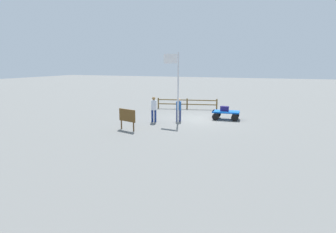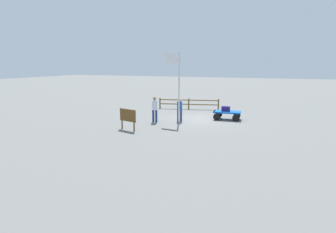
% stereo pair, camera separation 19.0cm
% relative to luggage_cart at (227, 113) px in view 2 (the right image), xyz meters
% --- Properties ---
extents(ground_plane, '(120.00, 120.00, 0.00)m').
position_rel_luggage_cart_xyz_m(ground_plane, '(1.72, 0.52, -0.43)').
color(ground_plane, slate).
extents(luggage_cart, '(1.90, 1.29, 0.59)m').
position_rel_luggage_cart_xyz_m(luggage_cart, '(0.00, 0.00, 0.00)').
color(luggage_cart, blue).
rests_on(luggage_cart, ground).
extents(suitcase_dark, '(0.57, 0.42, 0.26)m').
position_rel_luggage_cart_xyz_m(suitcase_dark, '(0.11, -0.15, 0.29)').
color(suitcase_dark, '#453A1C').
rests_on(suitcase_dark, luggage_cart).
extents(suitcase_grey, '(0.56, 0.31, 0.34)m').
position_rel_luggage_cart_xyz_m(suitcase_grey, '(0.08, 0.04, 0.33)').
color(suitcase_grey, '#1F1755').
rests_on(suitcase_grey, luggage_cart).
extents(worker_lead, '(0.47, 0.47, 1.69)m').
position_rel_luggage_cart_xyz_m(worker_lead, '(4.28, 2.65, 0.57)').
color(worker_lead, navy).
rests_on(worker_lead, ground).
extents(worker_trailing, '(0.43, 0.43, 1.59)m').
position_rel_luggage_cart_xyz_m(worker_trailing, '(2.81, 1.87, 0.50)').
color(worker_trailing, navy).
rests_on(worker_trailing, ground).
extents(flagpole, '(1.08, 0.17, 4.55)m').
position_rel_luggage_cart_xyz_m(flagpole, '(2.91, 2.18, 2.38)').
color(flagpole, silver).
rests_on(flagpole, ground).
extents(signboard, '(1.22, 0.42, 1.24)m').
position_rel_luggage_cart_xyz_m(signboard, '(4.80, 5.31, 0.38)').
color(signboard, '#4C3319').
rests_on(signboard, ground).
extents(wooden_fence, '(5.01, 1.17, 0.91)m').
position_rel_luggage_cart_xyz_m(wooden_fence, '(3.86, -3.44, 0.11)').
color(wooden_fence, brown).
rests_on(wooden_fence, ground).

